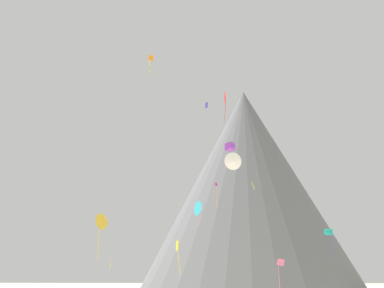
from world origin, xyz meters
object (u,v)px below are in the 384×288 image
object	(u,v)px
rock_massif	(246,195)
kite_violet_mid	(230,147)
kite_cyan_mid	(198,208)
kite_magenta_mid	(216,191)
kite_indigo_high	(206,105)
kite_orange_high	(151,60)
kite_rainbow_low	(280,270)
kite_teal_low	(329,232)
kite_red_high	(225,98)
kite_gold_low	(101,222)
kite_lime_mid	(253,186)
kite_white_mid	(233,161)
kite_yellow_low	(178,249)
kite_pink_low	(110,260)

from	to	relation	value
rock_massif	kite_violet_mid	bearing A→B (deg)	-96.07
kite_cyan_mid	kite_magenta_mid	bearing A→B (deg)	-40.28
kite_indigo_high	kite_orange_high	xyz separation A→B (m)	(-7.46, -23.39, -1.91)
kite_rainbow_low	kite_teal_low	distance (m)	15.04
kite_red_high	kite_gold_low	world-z (taller)	kite_red_high
rock_massif	kite_red_high	world-z (taller)	rock_massif
kite_violet_mid	kite_orange_high	distance (m)	20.02
kite_lime_mid	kite_orange_high	size ratio (longest dim) A/B	0.45
kite_rainbow_low	kite_white_mid	distance (m)	15.42
rock_massif	kite_indigo_high	bearing A→B (deg)	-104.14
kite_indigo_high	kite_white_mid	xyz separation A→B (m)	(4.41, -24.98, -18.17)
kite_indigo_high	kite_gold_low	world-z (taller)	kite_indigo_high
kite_yellow_low	kite_gold_low	xyz separation A→B (m)	(-10.19, -4.73, 3.39)
rock_massif	kite_yellow_low	size ratio (longest dim) A/B	16.02
kite_pink_low	kite_violet_mid	xyz separation A→B (m)	(25.37, -22.13, 17.83)
kite_pink_low	kite_white_mid	bearing A→B (deg)	-116.63
kite_cyan_mid	kite_teal_low	xyz separation A→B (m)	(20.22, 1.89, -3.68)
kite_cyan_mid	kite_red_high	size ratio (longest dim) A/B	0.62
kite_indigo_high	rock_massif	bearing A→B (deg)	160.84
kite_cyan_mid	kite_magenta_mid	xyz separation A→B (m)	(2.59, 19.83, 6.45)
kite_cyan_mid	kite_red_high	bearing A→B (deg)	-56.47
kite_magenta_mid	kite_orange_high	bearing A→B (deg)	70.88
kite_rainbow_low	kite_white_mid	xyz separation A→B (m)	(-5.79, -2.98, 13.98)
kite_lime_mid	kite_teal_low	xyz separation A→B (m)	(10.81, -8.24, -9.20)
kite_pink_low	kite_gold_low	world-z (taller)	kite_gold_low
kite_violet_mid	kite_gold_low	distance (m)	25.58
kite_yellow_low	kite_red_high	xyz separation A→B (m)	(7.40, 14.51, 29.43)
rock_massif	kite_pink_low	bearing A→B (deg)	-139.68
kite_gold_low	kite_rainbow_low	bearing A→B (deg)	122.25
kite_cyan_mid	kite_magenta_mid	distance (m)	21.01
kite_magenta_mid	kite_gold_low	bearing A→B (deg)	59.22
kite_pink_low	kite_indigo_high	size ratio (longest dim) A/B	2.06
rock_massif	kite_teal_low	bearing A→B (deg)	-78.56
kite_teal_low	kite_yellow_low	bearing A→B (deg)	151.24
kite_indigo_high	kite_gold_low	xyz separation A→B (m)	(-13.94, -22.10, -25.81)
kite_white_mid	kite_teal_low	distance (m)	21.72
kite_violet_mid	kite_teal_low	bearing A→B (deg)	-56.84
kite_magenta_mid	kite_teal_low	bearing A→B (deg)	132.34
kite_magenta_mid	kite_gold_low	distance (m)	33.90
kite_pink_low	kite_red_high	distance (m)	41.46
kite_orange_high	kite_red_high	bearing A→B (deg)	-117.67
rock_massif	kite_yellow_low	world-z (taller)	rock_massif
kite_lime_mid	kite_white_mid	world-z (taller)	kite_lime_mid
kite_magenta_mid	kite_orange_high	world-z (taller)	kite_orange_high
rock_massif	kite_magenta_mid	size ratio (longest dim) A/B	14.62
kite_orange_high	kite_yellow_low	bearing A→B (deg)	-120.85
kite_rainbow_low	kite_cyan_mid	world-z (taller)	kite_cyan_mid
kite_indigo_high	kite_white_mid	size ratio (longest dim) A/B	0.52
kite_rainbow_low	kite_magenta_mid	distance (m)	33.69
kite_rainbow_low	kite_cyan_mid	bearing A→B (deg)	33.04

